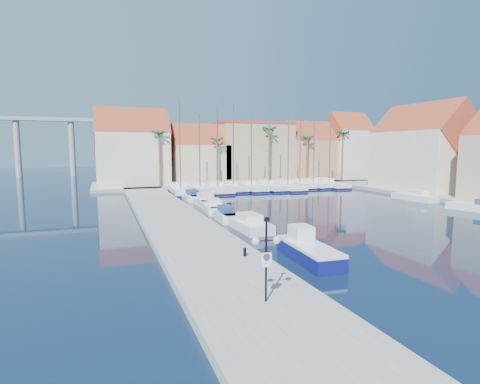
# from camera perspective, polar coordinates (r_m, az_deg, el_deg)

# --- Properties ---
(ground) EXTENTS (260.00, 260.00, 0.00)m
(ground) POSITION_cam_1_polar(r_m,az_deg,el_deg) (26.92, 14.72, -8.46)
(ground) COLOR black
(ground) RESTS_ON ground
(quay_west) EXTENTS (6.00, 77.00, 0.50)m
(quay_west) POSITION_cam_1_polar(r_m,az_deg,el_deg) (35.88, -10.21, -4.15)
(quay_west) COLOR gray
(quay_west) RESTS_ON ground
(shore_north) EXTENTS (54.00, 16.00, 0.50)m
(shore_north) POSITION_cam_1_polar(r_m,az_deg,el_deg) (73.92, -0.33, 1.50)
(shore_north) COLOR gray
(shore_north) RESTS_ON ground
(shore_east) EXTENTS (12.00, 60.00, 0.50)m
(shore_east) POSITION_cam_1_polar(r_m,az_deg,el_deg) (59.74, 31.96, -0.76)
(shore_east) COLOR gray
(shore_east) RESTS_ON ground
(lamp_post) EXTENTS (1.22, 0.45, 3.62)m
(lamp_post) POSITION_cam_1_polar(r_m,az_deg,el_deg) (15.70, 4.02, -8.30)
(lamp_post) COLOR black
(lamp_post) RESTS_ON quay_west
(bollard) EXTENTS (0.20, 0.20, 0.51)m
(bollard) POSITION_cam_1_polar(r_m,az_deg,el_deg) (22.67, 0.74, -9.13)
(bollard) COLOR black
(bollard) RESTS_ON quay_west
(fishing_boat) EXTENTS (2.23, 5.81, 2.00)m
(fishing_boat) POSITION_cam_1_polar(r_m,az_deg,el_deg) (23.90, 10.29, -8.63)
(fishing_boat) COLOR navy
(fishing_boat) RESTS_ON ground
(motorboat_west_0) EXTENTS (2.39, 7.02, 1.40)m
(motorboat_west_0) POSITION_cam_1_polar(r_m,az_deg,el_deg) (32.59, 1.03, -4.68)
(motorboat_west_0) COLOR white
(motorboat_west_0) RESTS_ON ground
(motorboat_west_1) EXTENTS (2.14, 5.72, 1.40)m
(motorboat_west_1) POSITION_cam_1_polar(r_m,az_deg,el_deg) (36.82, -2.34, -3.37)
(motorboat_west_1) COLOR white
(motorboat_west_1) RESTS_ON ground
(motorboat_west_2) EXTENTS (2.64, 6.47, 1.40)m
(motorboat_west_2) POSITION_cam_1_polar(r_m,az_deg,el_deg) (41.68, -4.14, -2.20)
(motorboat_west_2) COLOR white
(motorboat_west_2) RESTS_ON ground
(motorboat_west_3) EXTENTS (2.24, 6.93, 1.40)m
(motorboat_west_3) POSITION_cam_1_polar(r_m,az_deg,el_deg) (46.85, -5.50, -1.23)
(motorboat_west_3) COLOR white
(motorboat_west_3) RESTS_ON ground
(motorboat_west_4) EXTENTS (2.27, 6.37, 1.40)m
(motorboat_west_4) POSITION_cam_1_polar(r_m,az_deg,el_deg) (51.22, -7.44, -0.58)
(motorboat_west_4) COLOR white
(motorboat_west_4) RESTS_ON ground
(motorboat_east_1) EXTENTS (2.32, 6.26, 1.40)m
(motorboat_east_1) POSITION_cam_1_polar(r_m,az_deg,el_deg) (55.11, 25.10, -0.64)
(motorboat_east_1) COLOR white
(motorboat_east_1) RESTS_ON ground
(sailboat_0) EXTENTS (3.44, 10.77, 14.25)m
(sailboat_0) POSITION_cam_1_polar(r_m,az_deg,el_deg) (58.09, -9.12, 0.34)
(sailboat_0) COLOR white
(sailboat_0) RESTS_ON ground
(sailboat_1) EXTENTS (2.82, 9.42, 11.96)m
(sailboat_1) POSITION_cam_1_polar(r_m,az_deg,el_deg) (59.29, -6.26, 0.50)
(sailboat_1) COLOR white
(sailboat_1) RESTS_ON ground
(sailboat_2) EXTENTS (3.70, 11.61, 13.43)m
(sailboat_2) POSITION_cam_1_polar(r_m,az_deg,el_deg) (60.05, -3.57, 0.59)
(sailboat_2) COLOR white
(sailboat_2) RESTS_ON ground
(sailboat_3) EXTENTS (2.55, 9.34, 13.98)m
(sailboat_3) POSITION_cam_1_polar(r_m,az_deg,el_deg) (61.32, -1.19, 0.77)
(sailboat_3) COLOR white
(sailboat_3) RESTS_ON ground
(sailboat_4) EXTENTS (3.30, 10.73, 12.10)m
(sailboat_4) POSITION_cam_1_polar(r_m,az_deg,el_deg) (62.23, 1.53, 0.81)
(sailboat_4) COLOR white
(sailboat_4) RESTS_ON ground
(sailboat_5) EXTENTS (3.09, 11.12, 14.64)m
(sailboat_5) POSITION_cam_1_polar(r_m,az_deg,el_deg) (63.29, 4.16, 0.92)
(sailboat_5) COLOR white
(sailboat_5) RESTS_ON ground
(sailboat_6) EXTENTS (3.80, 11.18, 12.88)m
(sailboat_6) POSITION_cam_1_polar(r_m,az_deg,el_deg) (64.02, 7.06, 0.93)
(sailboat_6) COLOR white
(sailboat_6) RESTS_ON ground
(sailboat_7) EXTENTS (2.54, 8.80, 12.84)m
(sailboat_7) POSITION_cam_1_polar(r_m,az_deg,el_deg) (66.46, 8.84, 1.15)
(sailboat_7) COLOR white
(sailboat_7) RESTS_ON ground
(sailboat_8) EXTENTS (2.51, 9.21, 12.72)m
(sailboat_8) POSITION_cam_1_polar(r_m,az_deg,el_deg) (67.84, 10.85, 1.21)
(sailboat_8) COLOR white
(sailboat_8) RESTS_ON ground
(sailboat_9) EXTENTS (3.30, 11.02, 11.38)m
(sailboat_9) POSITION_cam_1_polar(r_m,az_deg,el_deg) (69.07, 13.12, 1.22)
(sailboat_9) COLOR white
(sailboat_9) RESTS_ON ground
(building_0) EXTENTS (12.30, 9.00, 13.50)m
(building_0) POSITION_cam_1_polar(r_m,az_deg,el_deg) (68.43, -16.08, 6.08)
(building_0) COLOR beige
(building_0) RESTS_ON shore_north
(building_1) EXTENTS (10.30, 8.00, 11.00)m
(building_1) POSITION_cam_1_polar(r_m,az_deg,el_deg) (70.35, -6.22, 5.31)
(building_1) COLOR beige
(building_1) RESTS_ON shore_north
(building_2) EXTENTS (14.20, 10.20, 11.50)m
(building_2) POSITION_cam_1_polar(r_m,az_deg,el_deg) (74.70, 1.85, 6.16)
(building_2) COLOR tan
(building_2) RESTS_ON shore_north
(building_3) EXTENTS (10.30, 8.00, 12.00)m
(building_3) POSITION_cam_1_polar(r_m,az_deg,el_deg) (79.12, 10.25, 5.80)
(building_3) COLOR tan
(building_3) RESTS_ON shore_north
(building_4) EXTENTS (8.30, 8.00, 14.00)m
(building_4) POSITION_cam_1_polar(r_m,az_deg,el_deg) (83.21, 16.00, 6.45)
(building_4) COLOR silver
(building_4) RESTS_ON shore_north
(building_6) EXTENTS (9.00, 14.30, 13.50)m
(building_6) POSITION_cam_1_polar(r_m,az_deg,el_deg) (65.25, 26.05, 5.65)
(building_6) COLOR beige
(building_6) RESTS_ON shore_east
(palm_0) EXTENTS (2.60, 2.60, 10.15)m
(palm_0) POSITION_cam_1_polar(r_m,az_deg,el_deg) (63.92, -12.21, 8.46)
(palm_0) COLOR brown
(palm_0) RESTS_ON shore_north
(palm_1) EXTENTS (2.60, 2.60, 9.15)m
(palm_1) POSITION_cam_1_polar(r_m,az_deg,el_deg) (66.05, -3.49, 7.72)
(palm_1) COLOR brown
(palm_1) RESTS_ON shore_north
(palm_2) EXTENTS (2.60, 2.60, 11.15)m
(palm_2) POSITION_cam_1_polar(r_m,az_deg,el_deg) (69.65, 4.51, 9.20)
(palm_2) COLOR brown
(palm_2) RESTS_ON shore_north
(palm_3) EXTENTS (2.60, 2.60, 9.65)m
(palm_3) POSITION_cam_1_polar(r_m,az_deg,el_deg) (73.30, 10.24, 7.89)
(palm_3) COLOR brown
(palm_3) RESTS_ON shore_north
(palm_4) EXTENTS (2.60, 2.60, 10.65)m
(palm_4) POSITION_cam_1_polar(r_m,az_deg,el_deg) (77.67, 15.41, 8.38)
(palm_4) COLOR brown
(palm_4) RESTS_ON shore_north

